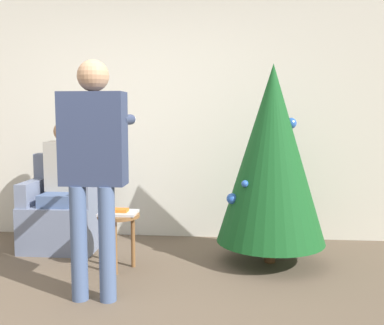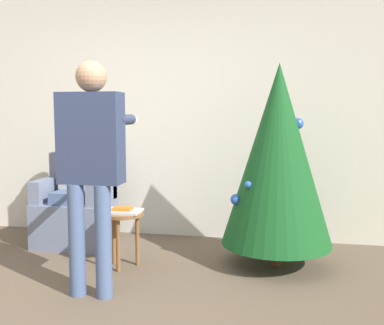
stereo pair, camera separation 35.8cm
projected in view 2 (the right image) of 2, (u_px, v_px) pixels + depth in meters
name	position (u px, v px, depth m)	size (l,w,h in m)	color
ground_plane	(71.00, 324.00, 2.90)	(14.00, 14.00, 0.00)	brown
wall_back	(159.00, 114.00, 4.93)	(8.00, 0.06, 2.70)	beige
christmas_tree	(278.00, 155.00, 3.93)	(0.98, 0.98, 1.79)	brown
armchair	(77.00, 211.00, 4.66)	(0.72, 0.61, 0.94)	slate
person_seated	(75.00, 177.00, 4.61)	(0.36, 0.46, 1.27)	#475B84
person_standing	(91.00, 155.00, 3.29)	(0.47, 0.57, 1.74)	#475B84
side_stool	(123.00, 222.00, 3.94)	(0.37, 0.37, 0.49)	brown
laptop	(123.00, 211.00, 3.93)	(0.32, 0.24, 0.02)	silver
book	(123.00, 209.00, 3.93)	(0.16, 0.11, 0.02)	orange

